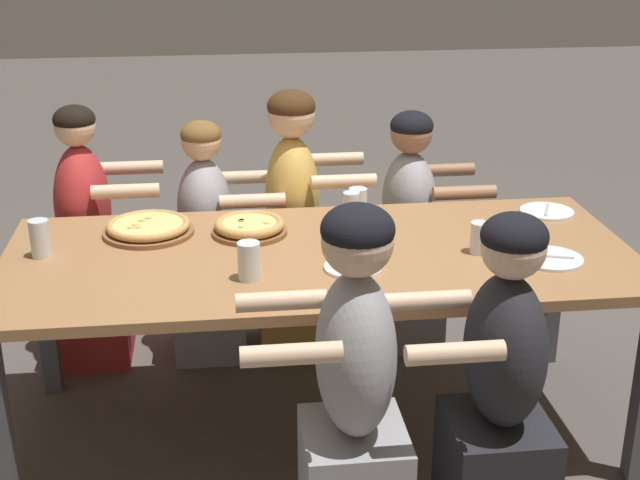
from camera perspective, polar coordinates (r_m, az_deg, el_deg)
ground_plane at (r=3.66m, az=0.00°, el=-12.05°), size 18.00×18.00×0.00m
dining_table at (r=3.32m, az=0.00°, el=-1.93°), size 2.33×1.02×0.77m
pizza_board_main at (r=3.53m, az=-10.93°, el=0.78°), size 0.35×0.35×0.05m
pizza_board_second at (r=3.48m, az=-4.53°, el=0.85°), size 0.29×0.29×0.06m
empty_plate_a at (r=3.33m, az=14.53°, el=-1.17°), size 0.23×0.23×0.02m
empty_plate_b at (r=3.82m, az=14.31°, el=1.77°), size 0.22×0.22×0.02m
empty_plate_c at (r=3.15m, az=2.14°, el=-1.77°), size 0.21×0.21×0.02m
drinking_glass_a at (r=3.40m, az=-17.47°, el=-0.07°), size 0.07×0.07×0.14m
drinking_glass_b at (r=3.33m, az=10.17°, el=0.03°), size 0.07×0.07×0.12m
drinking_glass_c at (r=3.55m, az=2.00°, el=1.86°), size 0.07×0.07×0.14m
drinking_glass_d at (r=3.06m, az=-4.56°, el=-1.46°), size 0.08×0.08×0.14m
drinking_glass_e at (r=3.70m, az=2.44°, el=2.54°), size 0.08×0.08×0.10m
diner_far_midleft at (r=4.06m, az=-7.21°, el=-0.79°), size 0.51×0.40×1.11m
diner_near_midright at (r=2.86m, az=11.39°, el=-10.28°), size 0.51×0.40×1.16m
diner_far_left at (r=4.08m, az=-14.62°, el=-0.59°), size 0.51×0.40×1.19m
diner_far_midright at (r=4.14m, az=5.67°, el=-0.02°), size 0.51×0.40×1.12m
diner_far_center at (r=4.04m, az=-1.71°, el=0.45°), size 0.51×0.40×1.23m
diner_near_center at (r=2.75m, az=2.17°, el=-10.53°), size 0.51×0.40×1.21m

